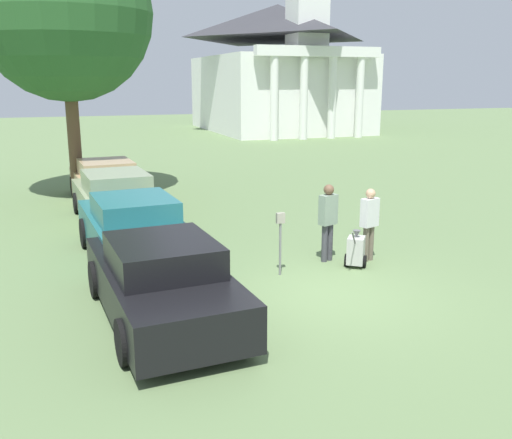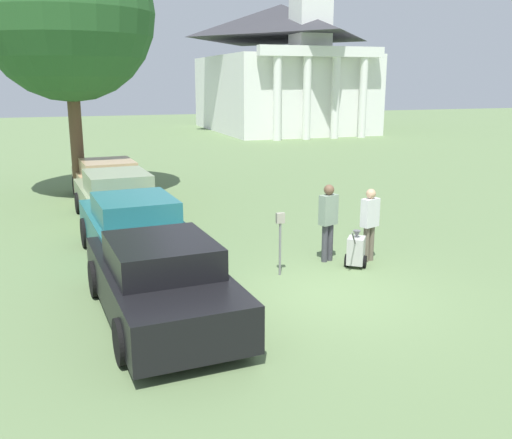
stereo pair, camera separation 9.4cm
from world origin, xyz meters
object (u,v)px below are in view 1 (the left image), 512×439
parked_car_tan (106,182)px  person_worker (328,218)px  parked_car_teal (134,230)px  church (279,62)px  parked_car_sage (116,199)px  person_supervisor (369,220)px  equipment_cart (356,250)px  parked_car_black (162,281)px  parking_meter (280,232)px

parked_car_tan → person_worker: (4.17, -8.56, 0.36)m
parked_car_teal → church: bearing=59.1°
parked_car_sage → parked_car_tan: (-0.00, 3.18, -0.03)m
person_worker → person_supervisor: (0.90, -0.30, -0.07)m
equipment_cart → church: bearing=107.5°
parked_car_tan → parked_car_black: bearing=-93.8°
parking_meter → equipment_cart: 1.88m
person_supervisor → equipment_cart: 0.82m
parked_car_teal → church: 35.58m
parked_car_black → person_worker: size_ratio=2.71×
parked_car_sage → parking_meter: (2.78, -5.94, 0.26)m
person_worker → parked_car_tan: bearing=-83.7°
parked_car_teal → person_worker: 4.45m
parked_car_black → church: bearing=61.4°
parked_car_sage → parked_car_tan: bearing=86.2°
parked_car_tan → parking_meter: bearing=-76.9°
parked_car_tan → parking_meter: 9.53m
parked_car_teal → person_supervisor: 5.39m
parked_car_teal → parked_car_sage: size_ratio=0.95×
equipment_cart → person_supervisor: bearing=68.5°
parked_car_tan → person_supervisor: person_supervisor is taller
parked_car_sage → parking_meter: bearing=-68.7°
parked_car_teal → parked_car_sage: bearing=86.1°
parked_car_black → parking_meter: bearing=23.2°
parked_car_teal → equipment_cart: size_ratio=5.01×
parked_car_tan → equipment_cart: parked_car_tan is taller
parked_car_teal → church: size_ratio=0.22×
parking_meter → person_supervisor: (2.29, 0.25, 0.01)m
person_supervisor → parked_car_teal: bearing=-39.3°
parked_car_sage → equipment_cart: parked_car_sage is taller
parking_meter → equipment_cart: (1.80, -0.05, -0.57)m
parked_car_sage → parked_car_teal: bearing=-93.9°
equipment_cart → parked_car_black: bearing=-126.9°
parked_car_teal → equipment_cart: bearing=-28.7°
parked_car_black → church: size_ratio=0.21×
parked_car_black → person_supervisor: 5.35m
parked_car_black → person_supervisor: bearing=14.5°
parking_meter → parked_car_sage: bearing=115.1°
person_worker → person_supervisor: bearing=141.9°
person_worker → church: bearing=-129.5°
parked_car_black → parked_car_teal: bearing=86.2°
parked_car_teal → parking_meter: parked_car_teal is taller
parked_car_sage → parking_meter: size_ratio=3.85×
parked_car_tan → church: church is taller
parked_car_tan → church: size_ratio=0.22×
parked_car_sage → person_supervisor: bearing=-52.1°
parked_car_tan → person_supervisor: (5.07, -8.86, 0.30)m
parked_car_black → parked_car_tan: parked_car_black is taller
parked_car_black → parked_car_teal: (-0.00, 3.49, 0.04)m
parked_car_tan → person_supervisor: 10.21m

